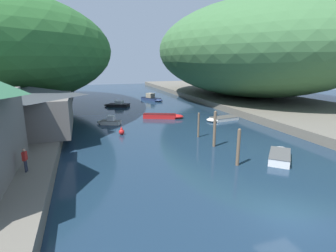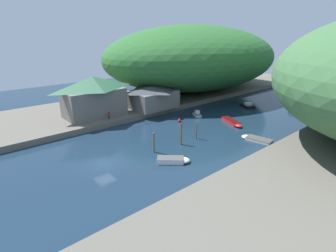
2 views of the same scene
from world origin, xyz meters
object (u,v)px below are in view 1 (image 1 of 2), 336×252
object	(u,v)px
boat_yellow_tender	(152,98)
boat_red_skiff	(116,105)
boathouse_shed	(32,109)
person_on_quay	(25,158)
channel_buoy_near	(122,131)
boat_far_upstream	(280,155)
boat_small_dinghy	(109,122)
boat_near_quay	(221,119)
boat_open_rowboat	(164,116)

from	to	relation	value
boat_yellow_tender	boat_red_skiff	size ratio (longest dim) A/B	1.18
boathouse_shed	person_on_quay	bearing A→B (deg)	-84.23
boat_yellow_tender	channel_buoy_near	world-z (taller)	boat_yellow_tender
boat_red_skiff	person_on_quay	bearing A→B (deg)	-170.43
boat_yellow_tender	boat_far_upstream	bearing A→B (deg)	65.97
boathouse_shed	channel_buoy_near	size ratio (longest dim) A/B	10.41
boathouse_shed	boat_small_dinghy	distance (m)	10.80
boat_near_quay	boat_open_rowboat	distance (m)	8.63
boat_small_dinghy	boat_red_skiff	bearing A→B (deg)	17.58
boat_yellow_tender	boat_open_rowboat	bearing A→B (deg)	54.33
boat_far_upstream	boat_red_skiff	size ratio (longest dim) A/B	0.84
boathouse_shed	boat_yellow_tender	bearing A→B (deg)	52.17
person_on_quay	boat_far_upstream	bearing A→B (deg)	-78.99
boat_red_skiff	boat_open_rowboat	world-z (taller)	boat_red_skiff
boat_near_quay	boathouse_shed	bearing A→B (deg)	87.20
channel_buoy_near	boat_open_rowboat	bearing A→B (deg)	43.72
boat_near_quay	boat_open_rowboat	size ratio (longest dim) A/B	0.85
boathouse_shed	boat_open_rowboat	bearing A→B (deg)	22.36
boat_small_dinghy	channel_buoy_near	xyz separation A→B (m)	(0.93, -6.07, 0.01)
boathouse_shed	boat_red_skiff	world-z (taller)	boathouse_shed
boat_red_skiff	boat_yellow_tender	bearing A→B (deg)	-30.07
channel_buoy_near	boat_red_skiff	bearing A→B (deg)	84.39
boat_far_upstream	boat_near_quay	world-z (taller)	boat_far_upstream
boat_near_quay	channel_buoy_near	world-z (taller)	channel_buoy_near
boat_yellow_tender	boat_small_dinghy	size ratio (longest dim) A/B	1.77
boat_small_dinghy	channel_buoy_near	bearing A→B (deg)	-142.29
boathouse_shed	boat_near_quay	bearing A→B (deg)	6.99
boathouse_shed	channel_buoy_near	distance (m)	10.02
boat_near_quay	boat_red_skiff	size ratio (longest dim) A/B	1.01
boat_red_skiff	boat_open_rowboat	bearing A→B (deg)	-129.83
person_on_quay	boat_small_dinghy	bearing A→B (deg)	-8.67
boat_far_upstream	channel_buoy_near	bearing A→B (deg)	177.39
boat_far_upstream	person_on_quay	world-z (taller)	person_on_quay
boathouse_shed	boat_far_upstream	size ratio (longest dim) A/B	2.34
boat_near_quay	boat_small_dinghy	xyz separation A→B (m)	(-16.30, 2.70, 0.15)
boat_far_upstream	boathouse_shed	bearing A→B (deg)	-167.79
channel_buoy_near	boat_yellow_tender	bearing A→B (deg)	67.69
boat_far_upstream	boat_near_quay	xyz separation A→B (m)	(2.91, 15.95, -0.12)
boat_near_quay	boat_red_skiff	bearing A→B (deg)	27.46
boat_far_upstream	boat_open_rowboat	size ratio (longest dim) A/B	0.72
boat_far_upstream	channel_buoy_near	xyz separation A→B (m)	(-12.46, 12.58, 0.04)
boathouse_shed	boat_red_skiff	xyz separation A→B (m)	(11.53, 20.56, -3.27)
boat_red_skiff	boat_small_dinghy	distance (m)	15.11
boathouse_shed	boat_red_skiff	bearing A→B (deg)	60.72
boat_small_dinghy	boat_far_upstream	bearing A→B (deg)	-115.36
boat_yellow_tender	boat_red_skiff	world-z (taller)	boat_yellow_tender
boat_far_upstream	boat_red_skiff	xyz separation A→B (m)	(-10.41, 33.47, 0.01)
boat_red_skiff	boat_open_rowboat	distance (m)	14.63
boathouse_shed	channel_buoy_near	world-z (taller)	boathouse_shed
boathouse_shed	boat_yellow_tender	world-z (taller)	boathouse_shed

